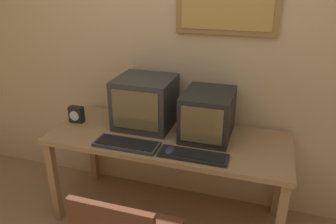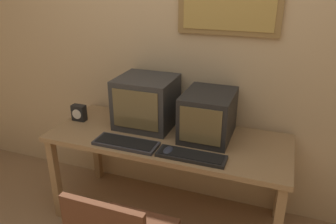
{
  "view_description": "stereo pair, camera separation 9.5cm",
  "coord_description": "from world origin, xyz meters",
  "px_view_note": "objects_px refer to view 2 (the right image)",
  "views": [
    {
      "loc": [
        0.65,
        -0.91,
        1.81
      ],
      "look_at": [
        0.0,
        1.11,
        0.91
      ],
      "focal_mm": 35.0,
      "sensor_mm": 36.0,
      "label": 1
    },
    {
      "loc": [
        0.74,
        -0.88,
        1.81
      ],
      "look_at": [
        0.0,
        1.11,
        0.91
      ],
      "focal_mm": 35.0,
      "sensor_mm": 36.0,
      "label": 2
    }
  ],
  "objects_px": {
    "monitor_left": "(146,102)",
    "keyboard_side": "(191,156)",
    "mouse_near_keyboard": "(168,151)",
    "desk_clock": "(79,113)",
    "monitor_right": "(208,115)",
    "keyboard_main": "(126,143)"
  },
  "relations": [
    {
      "from": "keyboard_main",
      "to": "desk_clock",
      "type": "xyz_separation_m",
      "value": [
        -0.54,
        0.24,
        0.05
      ]
    },
    {
      "from": "keyboard_main",
      "to": "keyboard_side",
      "type": "xyz_separation_m",
      "value": [
        0.47,
        -0.01,
        0.0
      ]
    },
    {
      "from": "monitor_left",
      "to": "keyboard_side",
      "type": "relative_size",
      "value": 0.94
    },
    {
      "from": "monitor_left",
      "to": "desk_clock",
      "type": "bearing_deg",
      "value": -167.96
    },
    {
      "from": "monitor_right",
      "to": "mouse_near_keyboard",
      "type": "distance_m",
      "value": 0.41
    },
    {
      "from": "keyboard_side",
      "to": "desk_clock",
      "type": "xyz_separation_m",
      "value": [
        -1.01,
        0.25,
        0.05
      ]
    },
    {
      "from": "monitor_left",
      "to": "monitor_right",
      "type": "relative_size",
      "value": 0.97
    },
    {
      "from": "monitor_left",
      "to": "keyboard_side",
      "type": "bearing_deg",
      "value": -37.93
    },
    {
      "from": "monitor_left",
      "to": "desk_clock",
      "type": "relative_size",
      "value": 3.31
    },
    {
      "from": "monitor_left",
      "to": "keyboard_main",
      "type": "distance_m",
      "value": 0.4
    },
    {
      "from": "monitor_left",
      "to": "keyboard_side",
      "type": "distance_m",
      "value": 0.62
    },
    {
      "from": "monitor_left",
      "to": "mouse_near_keyboard",
      "type": "distance_m",
      "value": 0.51
    },
    {
      "from": "monitor_left",
      "to": "keyboard_side",
      "type": "height_order",
      "value": "monitor_left"
    },
    {
      "from": "keyboard_main",
      "to": "mouse_near_keyboard",
      "type": "relative_size",
      "value": 4.14
    },
    {
      "from": "monitor_right",
      "to": "keyboard_main",
      "type": "bearing_deg",
      "value": -146.41
    },
    {
      "from": "desk_clock",
      "to": "mouse_near_keyboard",
      "type": "bearing_deg",
      "value": -16.47
    },
    {
      "from": "desk_clock",
      "to": "monitor_right",
      "type": "bearing_deg",
      "value": 4.75
    },
    {
      "from": "monitor_left",
      "to": "desk_clock",
      "type": "distance_m",
      "value": 0.57
    },
    {
      "from": "mouse_near_keyboard",
      "to": "monitor_left",
      "type": "bearing_deg",
      "value": 130.32
    },
    {
      "from": "monitor_right",
      "to": "monitor_left",
      "type": "bearing_deg",
      "value": 176.51
    },
    {
      "from": "keyboard_main",
      "to": "desk_clock",
      "type": "height_order",
      "value": "desk_clock"
    },
    {
      "from": "monitor_right",
      "to": "keyboard_main",
      "type": "height_order",
      "value": "monitor_right"
    }
  ]
}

